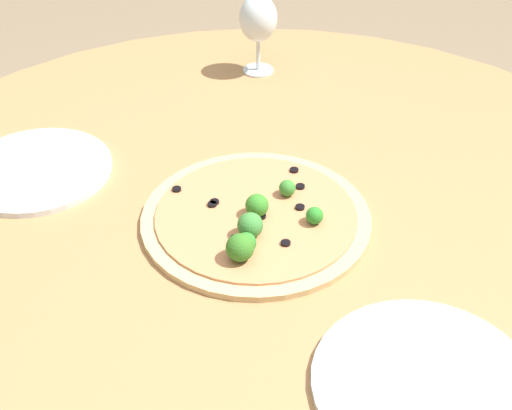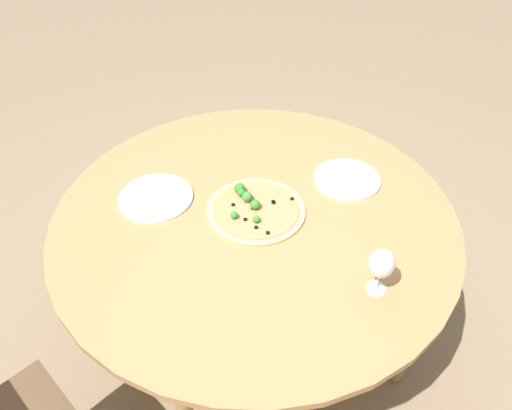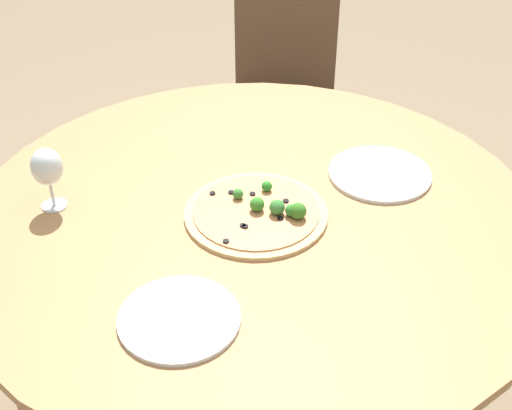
# 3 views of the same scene
# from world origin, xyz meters

# --- Properties ---
(ground_plane) EXTENTS (12.00, 12.00, 0.00)m
(ground_plane) POSITION_xyz_m (0.00, 0.00, 0.00)
(ground_plane) COLOR #847056
(dining_table) EXTENTS (1.38, 1.38, 0.72)m
(dining_table) POSITION_xyz_m (0.00, 0.00, 0.66)
(dining_table) COLOR #A87A4C
(dining_table) RESTS_ON ground_plane
(pizza) EXTENTS (0.34, 0.34, 0.05)m
(pizza) POSITION_xyz_m (0.02, -0.01, 0.73)
(pizza) COLOR tan
(pizza) RESTS_ON dining_table
(wine_glass) EXTENTS (0.07, 0.07, 0.16)m
(wine_glass) POSITION_xyz_m (-0.44, -0.18, 0.83)
(wine_glass) COLOR silver
(wine_glass) RESTS_ON dining_table
(plate_near) EXTENTS (0.26, 0.26, 0.01)m
(plate_near) POSITION_xyz_m (0.23, 0.28, 0.72)
(plate_near) COLOR silver
(plate_near) RESTS_ON dining_table
(plate_far) EXTENTS (0.24, 0.24, 0.01)m
(plate_far) POSITION_xyz_m (0.02, -0.39, 0.72)
(plate_far) COLOR silver
(plate_far) RESTS_ON dining_table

